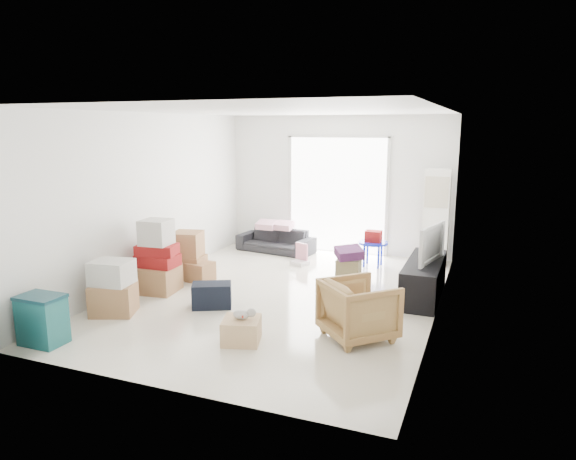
# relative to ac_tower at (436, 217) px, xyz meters

# --- Properties ---
(room_shell) EXTENTS (4.98, 6.48, 3.18)m
(room_shell) POSITION_rel_ac_tower_xyz_m (-1.95, -2.65, 0.48)
(room_shell) COLOR white
(room_shell) RESTS_ON ground
(sliding_door) EXTENTS (2.10, 0.04, 2.33)m
(sliding_door) POSITION_rel_ac_tower_xyz_m (-1.95, 0.33, 0.37)
(sliding_door) COLOR white
(sliding_door) RESTS_ON room_shell
(ac_tower) EXTENTS (0.45, 0.30, 1.75)m
(ac_tower) POSITION_rel_ac_tower_xyz_m (0.00, 0.00, 0.00)
(ac_tower) COLOR white
(ac_tower) RESTS_ON room_shell
(tv_console) EXTENTS (0.49, 1.65, 0.55)m
(tv_console) POSITION_rel_ac_tower_xyz_m (0.05, -1.93, -0.60)
(tv_console) COLOR black
(tv_console) RESTS_ON room_shell
(television) EXTENTS (0.75, 1.05, 0.12)m
(television) POSITION_rel_ac_tower_xyz_m (0.05, -1.93, -0.26)
(television) COLOR black
(television) RESTS_ON tv_console
(sofa) EXTENTS (1.61, 0.67, 0.61)m
(sofa) POSITION_rel_ac_tower_xyz_m (-3.08, -0.15, -0.57)
(sofa) COLOR #252529
(sofa) RESTS_ON room_shell
(pillow_left) EXTENTS (0.36, 0.28, 0.11)m
(pillow_left) POSITION_rel_ac_tower_xyz_m (-3.26, -0.18, -0.21)
(pillow_left) COLOR #C992A5
(pillow_left) RESTS_ON sofa
(pillow_right) EXTENTS (0.37, 0.30, 0.12)m
(pillow_right) POSITION_rel_ac_tower_xyz_m (-2.91, -0.12, -0.21)
(pillow_right) COLOR #C992A5
(pillow_right) RESTS_ON sofa
(armchair) EXTENTS (1.04, 1.04, 0.78)m
(armchair) POSITION_rel_ac_tower_xyz_m (-0.49, -3.77, -0.48)
(armchair) COLOR #A68349
(armchair) RESTS_ON room_shell
(storage_bins) EXTENTS (0.51, 0.36, 0.59)m
(storage_bins) POSITION_rel_ac_tower_xyz_m (-3.85, -5.27, -0.58)
(storage_bins) COLOR #16575A
(storage_bins) RESTS_ON room_shell
(box_stack_a) EXTENTS (0.68, 0.63, 0.74)m
(box_stack_a) POSITION_rel_ac_tower_xyz_m (-3.75, -4.18, -0.52)
(box_stack_a) COLOR olive
(box_stack_a) RESTS_ON room_shell
(box_stack_b) EXTENTS (0.65, 0.61, 1.12)m
(box_stack_b) POSITION_rel_ac_tower_xyz_m (-3.75, -3.16, -0.39)
(box_stack_b) COLOR olive
(box_stack_b) RESTS_ON room_shell
(box_stack_c) EXTENTS (0.57, 0.54, 0.78)m
(box_stack_c) POSITION_rel_ac_tower_xyz_m (-3.72, -2.37, -0.49)
(box_stack_c) COLOR olive
(box_stack_c) RESTS_ON room_shell
(loose_box) EXTENTS (0.42, 0.42, 0.31)m
(loose_box) POSITION_rel_ac_tower_xyz_m (-3.44, -2.45, -0.72)
(loose_box) COLOR olive
(loose_box) RESTS_ON room_shell
(duffel_bag) EXTENTS (0.62, 0.53, 0.34)m
(duffel_bag) POSITION_rel_ac_tower_xyz_m (-2.65, -3.47, -0.70)
(duffel_bag) COLOR black
(duffel_bag) RESTS_ON room_shell
(ottoman) EXTENTS (0.40, 0.40, 0.37)m
(ottoman) POSITION_rel_ac_tower_xyz_m (-1.19, -1.57, -0.69)
(ottoman) COLOR olive
(ottoman) RESTS_ON room_shell
(blanket) EXTENTS (0.56, 0.56, 0.14)m
(blanket) POSITION_rel_ac_tower_xyz_m (-1.19, -1.57, -0.43)
(blanket) COLOR #4E1F4D
(blanket) RESTS_ON ottoman
(kids_table) EXTENTS (0.52, 0.52, 0.65)m
(kids_table) POSITION_rel_ac_tower_xyz_m (-1.02, -0.52, -0.41)
(kids_table) COLOR #0F1FC7
(kids_table) RESTS_ON room_shell
(toy_walker) EXTENTS (0.36, 0.34, 0.38)m
(toy_walker) POSITION_rel_ac_tower_xyz_m (-2.27, -0.89, -0.77)
(toy_walker) COLOR silver
(toy_walker) RESTS_ON room_shell
(wood_crate) EXTENTS (0.53, 0.53, 0.28)m
(wood_crate) POSITION_rel_ac_tower_xyz_m (-1.73, -4.38, -0.73)
(wood_crate) COLOR tan
(wood_crate) RESTS_ON room_shell
(plush_bunny) EXTENTS (0.27, 0.15, 0.14)m
(plush_bunny) POSITION_rel_ac_tower_xyz_m (-1.70, -4.37, -0.53)
(plush_bunny) COLOR #B2ADA8
(plush_bunny) RESTS_ON wood_crate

